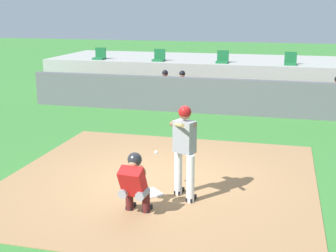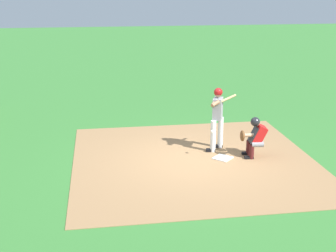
{
  "view_description": "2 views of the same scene",
  "coord_description": "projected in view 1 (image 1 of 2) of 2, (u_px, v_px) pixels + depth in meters",
  "views": [
    {
      "loc": [
        2.41,
        -8.72,
        3.53
      ],
      "look_at": [
        0.0,
        0.7,
        1.0
      ],
      "focal_mm": 48.93,
      "sensor_mm": 36.0,
      "label": 1
    },
    {
      "loc": [
        -11.22,
        2.42,
        4.55
      ],
      "look_at": [
        0.0,
        0.7,
        1.0
      ],
      "focal_mm": 49.02,
      "sensor_mm": 36.0,
      "label": 2
    }
  ],
  "objects": [
    {
      "name": "stands_platform",
      "position": [
        227.0,
        75.0,
        19.68
      ],
      "size": [
        15.0,
        4.4,
        1.4
      ],
      "primitive_type": "cube",
      "color": "#9E9E99",
      "rests_on": "ground"
    },
    {
      "name": "stadium_seat_1",
      "position": [
        159.0,
        58.0,
        18.67
      ],
      "size": [
        0.46,
        0.46,
        0.48
      ],
      "color": "#196033",
      "rests_on": "stands_platform"
    },
    {
      "name": "batter_at_plate",
      "position": [
        184.0,
        146.0,
        8.46
      ],
      "size": [
        0.58,
        0.88,
        1.8
      ],
      "color": "silver",
      "rests_on": "ground"
    },
    {
      "name": "dugout_player_1",
      "position": [
        181.0,
        88.0,
        16.64
      ],
      "size": [
        0.49,
        0.7,
        1.3
      ],
      "color": "#939399",
      "rests_on": "ground"
    },
    {
      "name": "stadium_seat_0",
      "position": [
        100.0,
        56.0,
        19.29
      ],
      "size": [
        0.46,
        0.46,
        0.48
      ],
      "color": "#196033",
      "rests_on": "stands_platform"
    },
    {
      "name": "dugout_player_0",
      "position": [
        164.0,
        87.0,
        16.8
      ],
      "size": [
        0.49,
        0.7,
        1.3
      ],
      "color": "#939399",
      "rests_on": "ground"
    },
    {
      "name": "home_plate",
      "position": [
        149.0,
        193.0,
        8.88
      ],
      "size": [
        0.62,
        0.62,
        0.02
      ],
      "primitive_type": "cube",
      "rotation": [
        0.0,
        0.0,
        0.79
      ],
      "color": "white",
      "rests_on": "dirt_infield"
    },
    {
      "name": "dugout_bench",
      "position": [
        214.0,
        101.0,
        16.61
      ],
      "size": [
        11.8,
        0.44,
        0.45
      ],
      "primitive_type": "cube",
      "color": "olive",
      "rests_on": "ground"
    },
    {
      "name": "dirt_infield",
      "position": [
        160.0,
        180.0,
        9.64
      ],
      "size": [
        6.4,
        6.4,
        0.01
      ],
      "primitive_type": "cube",
      "color": "#9E754C",
      "rests_on": "ground"
    },
    {
      "name": "dugout_wall",
      "position": [
        210.0,
        96.0,
        15.58
      ],
      "size": [
        13.0,
        0.3,
        1.2
      ],
      "primitive_type": "cube",
      "color": "#59595E",
      "rests_on": "ground"
    },
    {
      "name": "stadium_seat_3",
      "position": [
        290.0,
        61.0,
        17.42
      ],
      "size": [
        0.46,
        0.46,
        0.48
      ],
      "color": "#196033",
      "rests_on": "stands_platform"
    },
    {
      "name": "catcher_crouched",
      "position": [
        135.0,
        181.0,
        7.93
      ],
      "size": [
        0.5,
        1.54,
        1.13
      ],
      "color": "gray",
      "rests_on": "ground"
    },
    {
      "name": "ground_plane",
      "position": [
        160.0,
        180.0,
        9.64
      ],
      "size": [
        80.0,
        80.0,
        0.0
      ],
      "primitive_type": "plane",
      "color": "#387A33"
    },
    {
      "name": "stadium_seat_2",
      "position": [
        222.0,
        59.0,
        18.05
      ],
      "size": [
        0.46,
        0.46,
        0.48
      ],
      "color": "#196033",
      "rests_on": "stands_platform"
    }
  ]
}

